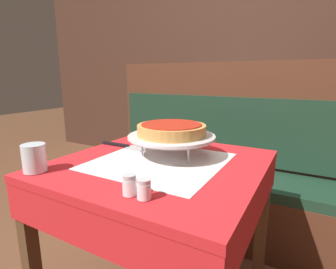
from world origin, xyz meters
The scene contains 11 objects.
dining_table_front centered at (0.00, 0.00, 0.62)m, with size 0.78×0.78×0.73m.
dining_table_rear centered at (-0.06, 1.51, 0.61)m, with size 0.74×0.74×0.72m.
booth_bench centered at (0.00, 0.81, 0.34)m, with size 1.76×0.44×1.15m.
back_wall_panel centered at (0.00, 2.00, 1.20)m, with size 6.00×0.04×2.40m, color #3D2319.
pizza_pan_stand centered at (0.01, 0.08, 0.81)m, with size 0.36×0.36×0.09m.
deep_dish_pizza centered at (0.01, 0.08, 0.84)m, with size 0.29×0.29×0.05m.
pizza_server centered at (-0.25, 0.10, 0.73)m, with size 0.25×0.08×0.01m.
water_glass_near centered at (-0.33, -0.32, 0.78)m, with size 0.08×0.08×0.10m.
salt_shaker centered at (0.08, -0.30, 0.76)m, with size 0.04×0.04×0.06m.
pepper_shaker centered at (0.13, -0.30, 0.75)m, with size 0.04×0.04×0.06m.
condiment_caddy centered at (0.02, 1.57, 0.75)m, with size 0.15×0.15×0.14m.
Camera 1 is at (0.52, -0.86, 1.06)m, focal length 28.00 mm.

